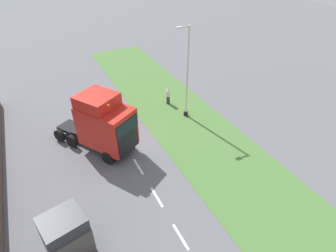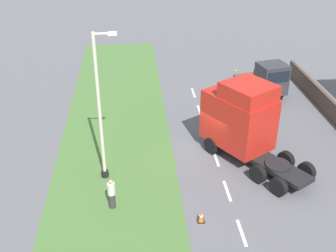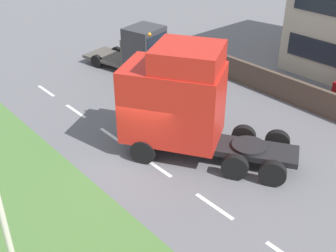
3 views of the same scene
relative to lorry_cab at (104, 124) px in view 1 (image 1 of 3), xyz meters
name	(u,v)px [view 1 (image 1 of 3)]	position (x,y,z in m)	size (l,w,h in m)	color
ground_plane	(127,147)	(-1.43, 0.46, -2.39)	(120.00, 120.00, 0.00)	slate
grass_verge	(192,128)	(-7.43, 0.46, -2.38)	(7.00, 44.00, 0.01)	#4C7538
lane_markings	(124,142)	(-1.43, -0.24, -2.38)	(0.16, 21.00, 0.00)	white
lorry_cab	(104,124)	(0.00, 0.00, 0.00)	(5.77, 7.10, 4.88)	black
flatbed_truck	(70,242)	(4.13, 8.03, -0.89)	(3.14, 5.50, 2.87)	#333338
lamp_post	(187,79)	(-7.90, -1.56, 1.36)	(1.32, 0.40, 8.23)	black
pedestrian	(168,96)	(-7.48, -4.25, -1.56)	(0.39, 0.39, 1.68)	#333338
traffic_cone_lead	(122,104)	(-3.21, -5.69, -2.10)	(0.36, 0.36, 0.58)	black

